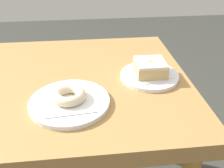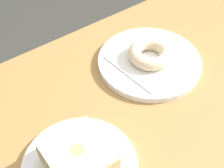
{
  "view_description": "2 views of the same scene",
  "coord_description": "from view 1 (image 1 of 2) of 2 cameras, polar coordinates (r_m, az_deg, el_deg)",
  "views": [
    {
      "loc": [
        0.28,
        -0.74,
        1.13
      ],
      "look_at": [
        0.35,
        -0.09,
        0.73
      ],
      "focal_mm": 39.85,
      "sensor_mm": 36.0,
      "label": 1
    },
    {
      "loc": [
        0.59,
        0.21,
        1.2
      ],
      "look_at": [
        0.35,
        -0.12,
        0.75
      ],
      "focal_mm": 50.22,
      "sensor_mm": 36.0,
      "label": 2
    }
  ],
  "objects": [
    {
      "name": "donut_glazed_square",
      "position": [
        0.83,
        8.75,
        3.8
      ],
      "size": [
        0.1,
        0.1,
        0.05
      ],
      "color": "tan",
      "rests_on": "napkin_glazed_square"
    },
    {
      "name": "plate_glazed_square",
      "position": [
        0.85,
        8.57,
        1.87
      ],
      "size": [
        0.2,
        0.2,
        0.01
      ],
      "primitive_type": "cylinder",
      "color": "white",
      "rests_on": "table"
    },
    {
      "name": "plate_sugar_ring",
      "position": [
        0.72,
        -9.7,
        -4.13
      ],
      "size": [
        0.23,
        0.23,
        0.01
      ],
      "primitive_type": "cylinder",
      "color": "white",
      "rests_on": "table"
    },
    {
      "name": "napkin_sugar_ring",
      "position": [
        0.72,
        -9.76,
        -3.57
      ],
      "size": [
        0.16,
        0.16,
        0.0
      ],
      "primitive_type": "cube",
      "rotation": [
        0.0,
        0.0,
        0.1
      ],
      "color": "white",
      "rests_on": "plate_sugar_ring"
    },
    {
      "name": "donut_sugar_ring",
      "position": [
        0.71,
        -9.87,
        -2.53
      ],
      "size": [
        0.1,
        0.1,
        0.03
      ],
      "primitive_type": "torus",
      "color": "beige",
      "rests_on": "napkin_sugar_ring"
    },
    {
      "name": "napkin_glazed_square",
      "position": [
        0.85,
        8.62,
        2.35
      ],
      "size": [
        0.14,
        0.14,
        0.0
      ],
      "primitive_type": "cube",
      "rotation": [
        0.0,
        0.0,
        0.28
      ],
      "color": "white",
      "rests_on": "plate_glazed_square"
    },
    {
      "name": "table",
      "position": [
        0.93,
        -22.89,
        -3.34
      ],
      "size": [
        1.24,
        0.7,
        0.71
      ],
      "color": "#A67843",
      "rests_on": "ground_plane"
    }
  ]
}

